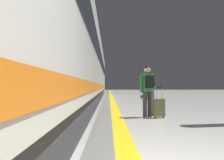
{
  "coord_description": "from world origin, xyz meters",
  "views": [
    {
      "loc": [
        -1.25,
        -1.57,
        1.01
      ],
      "look_at": [
        -1.15,
        4.65,
        1.18
      ],
      "focal_mm": 35.83,
      "sensor_mm": 36.0,
      "label": 1
    }
  ],
  "objects_px": {
    "passenger_near": "(147,87)",
    "passenger_far": "(152,86)",
    "high_speed_train": "(66,52)",
    "suitcase_near": "(158,107)",
    "passenger_mid": "(146,87)",
    "duffel_bag_mid": "(143,97)",
    "duffel_bag_far": "(149,97)"
  },
  "relations": [
    {
      "from": "passenger_near",
      "to": "suitcase_near",
      "type": "xyz_separation_m",
      "value": [
        0.31,
        -0.15,
        -0.66
      ]
    },
    {
      "from": "passenger_mid",
      "to": "duffel_bag_mid",
      "type": "bearing_deg",
      "value": -151.67
    },
    {
      "from": "high_speed_train",
      "to": "suitcase_near",
      "type": "bearing_deg",
      "value": -37.15
    },
    {
      "from": "duffel_bag_mid",
      "to": "passenger_far",
      "type": "relative_size",
      "value": 0.25
    },
    {
      "from": "suitcase_near",
      "to": "duffel_bag_mid",
      "type": "bearing_deg",
      "value": 83.62
    },
    {
      "from": "passenger_far",
      "to": "duffel_bag_far",
      "type": "height_order",
      "value": "passenger_far"
    },
    {
      "from": "passenger_mid",
      "to": "high_speed_train",
      "type": "bearing_deg",
      "value": -119.69
    },
    {
      "from": "passenger_near",
      "to": "suitcase_near",
      "type": "relative_size",
      "value": 1.69
    },
    {
      "from": "passenger_mid",
      "to": "duffel_bag_mid",
      "type": "distance_m",
      "value": 0.86
    },
    {
      "from": "high_speed_train",
      "to": "passenger_mid",
      "type": "bearing_deg",
      "value": 60.31
    },
    {
      "from": "duffel_bag_mid",
      "to": "passenger_mid",
      "type": "bearing_deg",
      "value": 28.33
    },
    {
      "from": "passenger_near",
      "to": "duffel_bag_mid",
      "type": "bearing_deg",
      "value": 81.95
    },
    {
      "from": "suitcase_near",
      "to": "passenger_mid",
      "type": "bearing_deg",
      "value": 82.14
    },
    {
      "from": "passenger_mid",
      "to": "passenger_far",
      "type": "height_order",
      "value": "passenger_far"
    },
    {
      "from": "passenger_near",
      "to": "passenger_far",
      "type": "height_order",
      "value": "passenger_far"
    },
    {
      "from": "passenger_mid",
      "to": "duffel_bag_far",
      "type": "xyz_separation_m",
      "value": [
        -0.12,
        -1.74,
        -0.78
      ]
    },
    {
      "from": "passenger_near",
      "to": "duffel_bag_far",
      "type": "distance_m",
      "value": 9.74
    },
    {
      "from": "passenger_near",
      "to": "passenger_far",
      "type": "relative_size",
      "value": 0.95
    },
    {
      "from": "suitcase_near",
      "to": "duffel_bag_far",
      "type": "relative_size",
      "value": 2.26
    },
    {
      "from": "passenger_near",
      "to": "duffel_bag_far",
      "type": "relative_size",
      "value": 3.82
    },
    {
      "from": "duffel_bag_far",
      "to": "high_speed_train",
      "type": "bearing_deg",
      "value": -124.73
    },
    {
      "from": "duffel_bag_mid",
      "to": "passenger_far",
      "type": "distance_m",
      "value": 1.64
    },
    {
      "from": "passenger_far",
      "to": "duffel_bag_far",
      "type": "bearing_deg",
      "value": -137.7
    },
    {
      "from": "passenger_mid",
      "to": "suitcase_near",
      "type": "bearing_deg",
      "value": -97.86
    },
    {
      "from": "high_speed_train",
      "to": "duffel_bag_mid",
      "type": "distance_m",
      "value": 10.13
    },
    {
      "from": "passenger_mid",
      "to": "duffel_bag_mid",
      "type": "xyz_separation_m",
      "value": [
        -0.32,
        -0.17,
        -0.78
      ]
    },
    {
      "from": "high_speed_train",
      "to": "passenger_near",
      "type": "bearing_deg",
      "value": -38.13
    },
    {
      "from": "duffel_bag_mid",
      "to": "high_speed_train",
      "type": "bearing_deg",
      "value": -118.57
    },
    {
      "from": "passenger_near",
      "to": "duffel_bag_far",
      "type": "xyz_separation_m",
      "value": [
        1.77,
        9.54,
        -0.84
      ]
    },
    {
      "from": "duffel_bag_mid",
      "to": "duffel_bag_far",
      "type": "bearing_deg",
      "value": -82.79
    },
    {
      "from": "duffel_bag_mid",
      "to": "duffel_bag_far",
      "type": "relative_size",
      "value": 1.0
    },
    {
      "from": "duffel_bag_mid",
      "to": "suitcase_near",
      "type": "bearing_deg",
      "value": -96.38
    }
  ]
}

